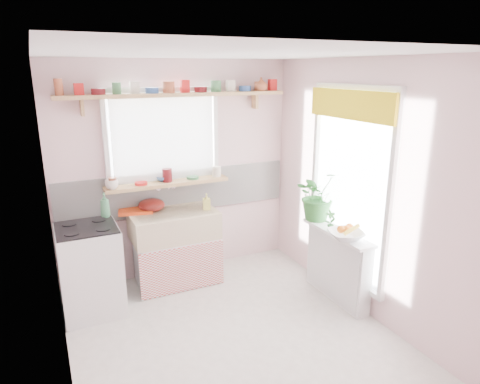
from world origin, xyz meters
name	(u,v)px	position (x,y,z in m)	size (l,w,h in m)	color
room	(257,168)	(0.66, 0.86, 1.37)	(3.20, 3.20, 3.20)	white
sink_unit	(175,247)	(-0.15, 1.29, 0.43)	(0.95, 0.65, 1.11)	white
cooker	(90,270)	(-1.10, 1.05, 0.46)	(0.58, 0.58, 0.93)	white
radiator_ledge	(338,264)	(1.30, 0.20, 0.40)	(0.22, 0.95, 0.78)	white
windowsill	(168,183)	(-0.15, 1.48, 1.14)	(1.40, 0.22, 0.04)	tan
pine_shelf	(177,95)	(0.00, 1.47, 2.12)	(2.52, 0.24, 0.04)	tan
shelf_crockery	(177,88)	(0.00, 1.47, 2.20)	(2.47, 0.11, 0.12)	#A55133
sill_crockery	(167,177)	(-0.15, 1.48, 1.22)	(1.35, 0.11, 0.12)	#A55133
dish_tray	(136,210)	(-0.53, 1.50, 0.87)	(0.37, 0.28, 0.04)	red
colander	(152,205)	(-0.35, 1.46, 0.92)	(0.30, 0.30, 0.13)	#59120F
jade_plant	(318,195)	(1.29, 0.60, 1.06)	(0.51, 0.44, 0.56)	#2B6C2B
fruit_bowl	(346,235)	(1.21, 0.00, 0.82)	(0.34, 0.34, 0.08)	silver
herb_pot	(331,221)	(1.21, 0.25, 0.88)	(0.11, 0.08, 0.22)	#265B24
soap_bottle_sink	(207,201)	(0.22, 1.24, 0.94)	(0.08, 0.08, 0.18)	#D3CF5D
sill_cup	(112,184)	(-0.77, 1.42, 1.21)	(0.13, 0.13, 0.11)	white
sill_bowl	(164,178)	(-0.17, 1.54, 1.19)	(0.18, 0.18, 0.06)	#3561AE
shelf_vase	(261,84)	(1.00, 1.41, 2.22)	(0.15, 0.15, 0.15)	#A55532
cooker_bottle	(105,205)	(-0.88, 1.27, 1.04)	(0.10, 0.10, 0.26)	#458A5C
fruit	(347,229)	(1.22, 0.00, 0.88)	(0.20, 0.14, 0.10)	orange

